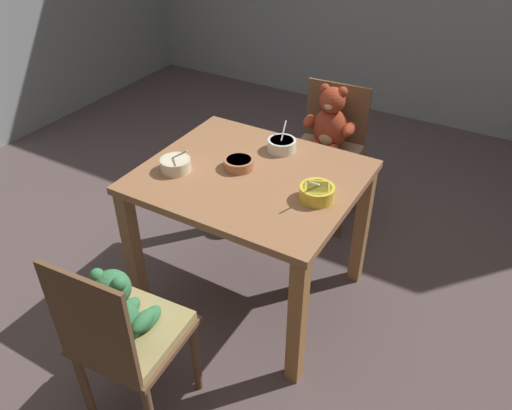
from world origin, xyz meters
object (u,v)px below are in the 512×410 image
at_px(porridge_bowl_cream_near_left, 176,164).
at_px(porridge_bowl_terracotta_center, 239,163).
at_px(porridge_bowl_white_far_center, 282,145).
at_px(teddy_chair_near_front, 123,326).
at_px(teddy_chair_far_center, 328,136).
at_px(dining_table, 251,196).
at_px(porridge_bowl_yellow_near_right, 317,193).

relative_size(porridge_bowl_cream_near_left, porridge_bowl_terracotta_center, 1.06).
bearing_deg(porridge_bowl_white_far_center, porridge_bowl_terracotta_center, -110.92).
distance_m(teddy_chair_near_front, teddy_chair_far_center, 1.70).
bearing_deg(porridge_bowl_cream_near_left, porridge_bowl_terracotta_center, 34.91).
distance_m(teddy_chair_far_center, porridge_bowl_terracotta_center, 0.86).
xyz_separation_m(teddy_chair_near_front, porridge_bowl_white_far_center, (0.06, 1.11, 0.24)).
height_order(teddy_chair_far_center, porridge_bowl_terracotta_center, teddy_chair_far_center).
distance_m(teddy_chair_near_front, porridge_bowl_cream_near_left, 0.79).
distance_m(dining_table, teddy_chair_far_center, 0.85).
bearing_deg(dining_table, porridge_bowl_white_far_center, 85.58).
height_order(porridge_bowl_white_far_center, porridge_bowl_yellow_near_right, porridge_bowl_yellow_near_right).
xyz_separation_m(porridge_bowl_cream_near_left, porridge_bowl_yellow_near_right, (0.66, 0.11, 0.00)).
xyz_separation_m(porridge_bowl_cream_near_left, porridge_bowl_white_far_center, (0.33, 0.41, -0.00)).
distance_m(dining_table, porridge_bowl_terracotta_center, 0.16).
distance_m(dining_table, teddy_chair_near_front, 0.85).
bearing_deg(porridge_bowl_terracotta_center, dining_table, -14.49).
xyz_separation_m(teddy_chair_far_center, porridge_bowl_yellow_near_right, (0.31, -0.88, 0.22)).
height_order(porridge_bowl_cream_near_left, porridge_bowl_terracotta_center, porridge_bowl_cream_near_left).
height_order(dining_table, porridge_bowl_cream_near_left, porridge_bowl_cream_near_left).
distance_m(dining_table, porridge_bowl_yellow_near_right, 0.38).
bearing_deg(dining_table, porridge_bowl_cream_near_left, -154.71).
relative_size(dining_table, teddy_chair_near_front, 1.10).
bearing_deg(porridge_bowl_cream_near_left, porridge_bowl_yellow_near_right, 9.74).
bearing_deg(porridge_bowl_yellow_near_right, porridge_bowl_cream_near_left, -170.26).
distance_m(teddy_chair_near_front, porridge_bowl_white_far_center, 1.14).
xyz_separation_m(dining_table, porridge_bowl_cream_near_left, (-0.31, -0.15, 0.15)).
xyz_separation_m(dining_table, porridge_bowl_yellow_near_right, (0.35, -0.03, 0.15)).
relative_size(teddy_chair_near_front, porridge_bowl_white_far_center, 5.98).
bearing_deg(porridge_bowl_terracotta_center, porridge_bowl_cream_near_left, -145.09).
bearing_deg(dining_table, teddy_chair_far_center, 87.81).
height_order(dining_table, teddy_chair_far_center, teddy_chair_far_center).
height_order(teddy_chair_far_center, porridge_bowl_white_far_center, porridge_bowl_white_far_center).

